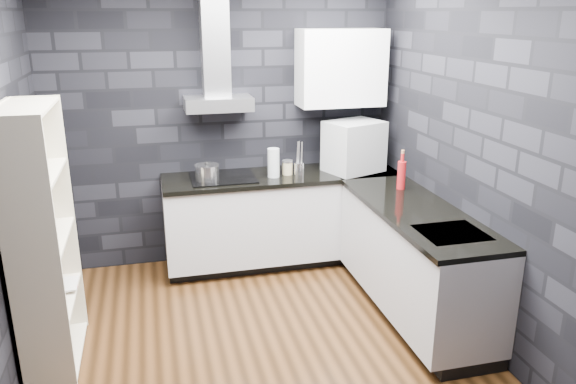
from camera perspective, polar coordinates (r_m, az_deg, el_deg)
name	(u,v)px	position (r m, az deg, el deg)	size (l,w,h in m)	color
ground	(257,340)	(4.35, -3.14, -14.80)	(3.20, 3.20, 0.00)	#462913
wall_back	(222,122)	(5.37, -6.74, 7.03)	(3.20, 0.05, 2.70)	black
wall_front	(328,268)	(2.32, 4.10, -7.70)	(3.20, 0.05, 2.70)	black
wall_right	(469,152)	(4.39, 17.91, 3.85)	(0.05, 3.20, 2.70)	black
toekick_back	(281,256)	(5.58, -0.73, -6.47)	(2.18, 0.50, 0.10)	black
toekick_right	(416,306)	(4.80, 12.83, -11.23)	(0.50, 1.78, 0.10)	black
counter_back_cab	(282,216)	(5.38, -0.65, -2.46)	(2.20, 0.60, 0.76)	silver
counter_right_cab	(415,259)	(4.59, 12.75, -6.61)	(0.60, 1.80, 0.76)	silver
counter_back_top	(282,176)	(5.24, -0.64, 1.61)	(2.20, 0.62, 0.04)	black
counter_right_top	(417,211)	(4.44, 12.98, -1.92)	(0.62, 1.80, 0.04)	black
counter_corner_top	(362,170)	(5.48, 7.50, 2.19)	(0.62, 0.62, 0.04)	black
hood_body	(218,104)	(5.13, -7.09, 8.91)	(0.60, 0.34, 0.12)	silver
hood_chimney	(215,45)	(5.15, -7.41, 14.63)	(0.24, 0.20, 0.90)	silver
upper_cabinet	(341,68)	(5.35, 5.39, 12.46)	(0.80, 0.35, 0.70)	white
cooktop	(223,177)	(5.15, -6.63, 1.49)	(0.58, 0.50, 0.01)	black
sink_rim	(452,233)	(4.03, 16.29, -4.03)	(0.44, 0.40, 0.01)	silver
pot	(207,173)	(5.06, -8.22, 1.91)	(0.21, 0.21, 0.12)	silver
glass_vase	(273,163)	(5.12, -1.48, 2.98)	(0.11, 0.11, 0.27)	silver
storage_jar	(287,168)	(5.22, -0.06, 2.44)	(0.10, 0.10, 0.12)	tan
utensil_crock	(299,169)	(5.20, 1.14, 2.36)	(0.09, 0.09, 0.12)	silver
appliance_garage	(354,148)	(5.34, 6.70, 4.50)	(0.50, 0.39, 0.50)	#A8ABAF
red_bottle	(401,175)	(4.87, 11.45, 1.68)	(0.07, 0.07, 0.24)	#A21418
bookshelf	(42,240)	(4.09, -23.76, -4.45)	(0.34, 0.80, 1.80)	beige
fruit_bowl	(38,241)	(3.98, -24.05, -4.53)	(0.23, 0.23, 0.06)	silver
book_red	(53,273)	(4.36, -22.73, -7.64)	(0.15, 0.02, 0.21)	maroon
book_second	(50,272)	(4.34, -23.00, -7.51)	(0.17, 0.02, 0.24)	#B2B2B2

